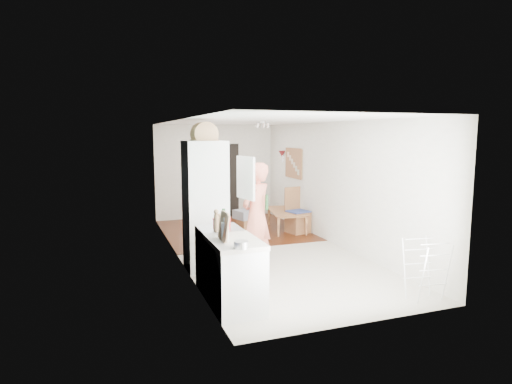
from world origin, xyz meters
TOP-DOWN VIEW (x-y plane):
  - room_shell at (0.00, 0.00)m, footprint 3.20×7.00m
  - floor at (0.00, 0.00)m, footprint 3.20×7.00m
  - wood_floor_overlay at (0.00, 1.85)m, footprint 3.20×3.30m
  - sage_wall_panel at (-1.59, -2.00)m, footprint 0.02×3.00m
  - tile_splashback at (-1.59, -2.55)m, footprint 0.02×1.90m
  - doorway_recess at (0.20, 3.48)m, footprint 0.90×0.04m
  - base_cabinet at (-1.30, -2.55)m, footprint 0.60×0.90m
  - worktop at (-1.30, -2.55)m, footprint 0.62×0.92m
  - range_cooker at (-1.30, -1.80)m, footprint 0.60×0.60m
  - cooker_top at (-1.30, -1.80)m, footprint 0.60×0.60m
  - fridge_housing at (-1.27, -0.78)m, footprint 0.66×0.66m
  - fridge_door at (-0.66, -1.08)m, footprint 0.14×0.56m
  - fridge_interior at (-0.96, -0.78)m, footprint 0.02×0.52m
  - pinboard at (1.58, 1.90)m, footprint 0.03×0.90m
  - pinboard_frame at (1.57, 1.90)m, footprint 0.00×0.94m
  - wall_sconce at (1.54, 2.55)m, footprint 0.18×0.18m
  - person at (-0.41, -0.90)m, footprint 0.92×0.86m
  - dining_table at (1.20, 1.38)m, footprint 0.88×1.28m
  - dining_chair at (1.31, 1.06)m, footprint 0.53×0.53m
  - stool at (0.06, 1.02)m, footprint 0.39×0.39m
  - grey_drape at (0.04, 1.03)m, footprint 0.53×0.53m
  - drying_rack at (1.25, -3.13)m, footprint 0.48×0.45m
  - bread_bin at (-1.25, -0.71)m, footprint 0.42×0.39m
  - red_casserole at (-1.29, -1.88)m, footprint 0.32×0.32m
  - steel_pan at (-1.35, -2.98)m, footprint 0.20×0.20m
  - held_bottle at (-0.29, -1.07)m, footprint 0.05×0.05m
  - bottle_a at (-1.35, -2.23)m, footprint 0.07×0.07m
  - bottle_b at (-1.37, -2.26)m, footprint 0.07×0.07m
  - bottle_c at (-1.43, -2.57)m, footprint 0.10×0.10m
  - pepper_mill_front at (-1.35, -2.02)m, footprint 0.06×0.06m
  - pepper_mill_back at (-1.40, -2.02)m, footprint 0.08×0.08m
  - chopping_boards at (-1.44, -2.57)m, footprint 0.04×0.27m

SIDE VIEW (x-z plane):
  - floor at x=0.00m, z-range -0.01..0.01m
  - wood_floor_overlay at x=0.00m, z-range 0.00..0.01m
  - dining_table at x=1.20m, z-range 0.00..0.41m
  - stool at x=0.06m, z-range 0.00..0.43m
  - drying_rack at x=1.25m, z-range 0.00..0.84m
  - base_cabinet at x=-1.30m, z-range 0.00..0.86m
  - range_cooker at x=-1.30m, z-range 0.00..0.88m
  - dining_chair at x=1.31m, z-range 0.00..1.05m
  - grey_drape at x=0.04m, z-range 0.43..0.62m
  - worktop at x=-1.30m, z-range 0.86..0.92m
  - cooker_top at x=-1.30m, z-range 0.88..0.92m
  - steel_pan at x=-1.35m, z-range 0.92..1.01m
  - red_casserole at x=-1.29m, z-range 0.92..1.07m
  - doorway_recess at x=0.20m, z-range 0.00..2.00m
  - pepper_mill_front at x=-1.35m, z-range 0.92..1.12m
  - bottle_c at x=-1.43m, z-range 0.92..1.16m
  - pepper_mill_back at x=-1.40m, z-range 0.92..1.16m
  - person at x=-0.41m, z-range 0.00..2.10m
  - bottle_a at x=-1.35m, z-range 0.92..1.20m
  - bottle_b at x=-1.37m, z-range 0.92..1.21m
  - fridge_housing at x=-1.27m, z-range 0.00..2.15m
  - chopping_boards at x=-1.44m, z-range 0.92..1.29m
  - held_bottle at x=-0.29m, z-range 1.00..1.25m
  - tile_splashback at x=-1.59m, z-range 0.90..1.40m
  - room_shell at x=0.00m, z-range 0.00..2.50m
  - fridge_door at x=-0.66m, z-range 1.20..1.90m
  - fridge_interior at x=-0.96m, z-range 1.22..1.88m
  - pinboard at x=1.58m, z-range 1.20..1.90m
  - pinboard_frame at x=1.57m, z-range 1.18..1.92m
  - wall_sconce at x=1.54m, z-range 1.67..1.83m
  - sage_wall_panel at x=-1.59m, z-range 1.20..2.50m
  - bread_bin at x=-1.25m, z-range 2.15..2.37m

